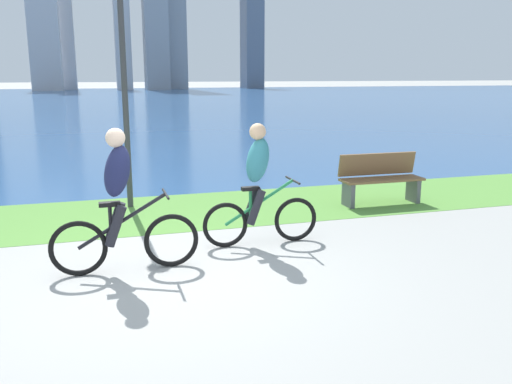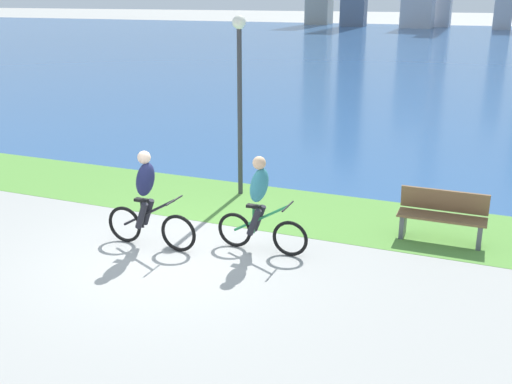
{
  "view_description": "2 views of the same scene",
  "coord_description": "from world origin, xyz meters",
  "px_view_note": "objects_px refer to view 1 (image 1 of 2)",
  "views": [
    {
      "loc": [
        -0.71,
        -5.95,
        2.29
      ],
      "look_at": [
        1.23,
        0.52,
        0.8
      ],
      "focal_mm": 37.87,
      "sensor_mm": 36.0,
      "label": 1
    },
    {
      "loc": [
        4.83,
        -7.81,
        4.14
      ],
      "look_at": [
        1.3,
        0.8,
        1.05
      ],
      "focal_mm": 41.86,
      "sensor_mm": 36.0,
      "label": 2
    }
  ],
  "objects_px": {
    "cyclist_trailing": "(120,202)",
    "bench_near_path": "(380,179)",
    "cyclist_lead": "(259,185)",
    "lamppost_tall": "(123,62)"
  },
  "relations": [
    {
      "from": "cyclist_trailing",
      "to": "bench_near_path",
      "type": "distance_m",
      "value": 5.12
    },
    {
      "from": "cyclist_lead",
      "to": "bench_near_path",
      "type": "distance_m",
      "value": 3.26
    },
    {
      "from": "lamppost_tall",
      "to": "bench_near_path",
      "type": "bearing_deg",
      "value": -13.48
    },
    {
      "from": "cyclist_lead",
      "to": "cyclist_trailing",
      "type": "height_order",
      "value": "cyclist_trailing"
    },
    {
      "from": "bench_near_path",
      "to": "lamppost_tall",
      "type": "bearing_deg",
      "value": 166.52
    },
    {
      "from": "bench_near_path",
      "to": "lamppost_tall",
      "type": "distance_m",
      "value": 4.88
    },
    {
      "from": "lamppost_tall",
      "to": "cyclist_trailing",
      "type": "bearing_deg",
      "value": -95.22
    },
    {
      "from": "lamppost_tall",
      "to": "cyclist_lead",
      "type": "bearing_deg",
      "value": -60.19
    },
    {
      "from": "cyclist_trailing",
      "to": "lamppost_tall",
      "type": "relative_size",
      "value": 0.46
    },
    {
      "from": "cyclist_trailing",
      "to": "lamppost_tall",
      "type": "height_order",
      "value": "lamppost_tall"
    }
  ]
}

